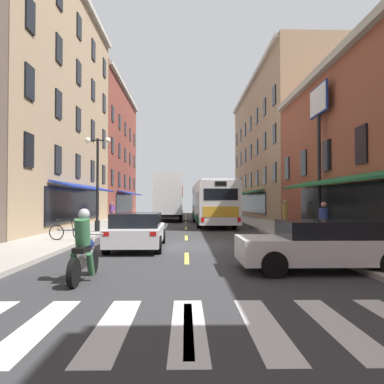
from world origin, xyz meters
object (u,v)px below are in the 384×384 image
at_px(motorcycle_rider, 84,250).
at_px(bicycle_near, 68,232).
at_px(sedan_mid, 321,245).
at_px(box_truck, 169,198).
at_px(street_lamp_twin, 97,179).
at_px(transit_bus, 212,203).
at_px(pedestrian_far, 285,213).
at_px(sedan_near, 137,230).
at_px(billboard_sign, 319,123).
at_px(pedestrian_near, 112,211).
at_px(pedestrian_mid, 324,222).

height_order(motorcycle_rider, bicycle_near, motorcycle_rider).
height_order(sedan_mid, bicycle_near, sedan_mid).
height_order(box_truck, street_lamp_twin, street_lamp_twin).
distance_m(transit_bus, pedestrian_far, 6.08).
xyz_separation_m(sedan_near, bicycle_near, (-3.18, 1.73, -0.19)).
bearing_deg(motorcycle_rider, sedan_near, 85.31).
xyz_separation_m(motorcycle_rider, bicycle_near, (-2.71, 7.54, -0.21)).
relative_size(motorcycle_rider, pedestrian_far, 1.20).
height_order(billboard_sign, pedestrian_near, billboard_sign).
height_order(bicycle_near, street_lamp_twin, street_lamp_twin).
height_order(motorcycle_rider, pedestrian_near, pedestrian_near).
relative_size(bicycle_near, pedestrian_far, 0.99).
relative_size(sedan_mid, pedestrian_mid, 2.58).
xyz_separation_m(sedan_mid, street_lamp_twin, (-8.46, 11.00, 2.36)).
height_order(billboard_sign, pedestrian_mid, billboard_sign).
bearing_deg(pedestrian_near, pedestrian_far, -147.09).
height_order(sedan_near, street_lamp_twin, street_lamp_twin).
bearing_deg(street_lamp_twin, bicycle_near, -91.93).
bearing_deg(pedestrian_mid, pedestrian_far, 17.07).
relative_size(billboard_sign, box_truck, 1.00).
relative_size(billboard_sign, sedan_near, 1.68).
bearing_deg(sedan_near, bicycle_near, 151.51).
bearing_deg(box_truck, sedan_near, -91.07).
relative_size(billboard_sign, street_lamp_twin, 1.50).
bearing_deg(street_lamp_twin, pedestrian_near, 96.85).
distance_m(box_truck, bicycle_near, 18.13).
xyz_separation_m(bicycle_near, pedestrian_near, (-1.08, 14.88, 0.48)).
xyz_separation_m(sedan_mid, bicycle_near, (-8.61, 6.41, -0.18)).
relative_size(billboard_sign, pedestrian_near, 4.90).
height_order(motorcycle_rider, pedestrian_mid, pedestrian_mid).
distance_m(billboard_sign, motorcycle_rider, 15.38).
bearing_deg(motorcycle_rider, pedestrian_mid, 37.86).
relative_size(sedan_near, street_lamp_twin, 0.89).
height_order(pedestrian_far, street_lamp_twin, street_lamp_twin).
distance_m(box_truck, street_lamp_twin, 13.58).
distance_m(sedan_mid, pedestrian_far, 14.99).
xyz_separation_m(box_truck, bicycle_near, (-3.55, -17.71, -1.61)).
xyz_separation_m(bicycle_near, pedestrian_mid, (10.53, -1.46, 0.48)).
xyz_separation_m(transit_bus, sedan_near, (-3.89, -14.01, -1.00)).
bearing_deg(motorcycle_rider, billboard_sign, 49.29).
distance_m(sedan_near, pedestrian_far, 13.08).
distance_m(sedan_near, sedan_mid, 7.17).
distance_m(billboard_sign, pedestrian_near, 18.19).
relative_size(billboard_sign, motorcycle_rider, 3.77).
bearing_deg(pedestrian_far, sedan_near, 75.43).
distance_m(sedan_mid, motorcycle_rider, 6.01).
height_order(box_truck, motorcycle_rider, box_truck).
bearing_deg(bicycle_near, pedestrian_near, 94.15).
bearing_deg(pedestrian_mid, box_truck, 43.32).
relative_size(transit_bus, pedestrian_far, 7.12).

